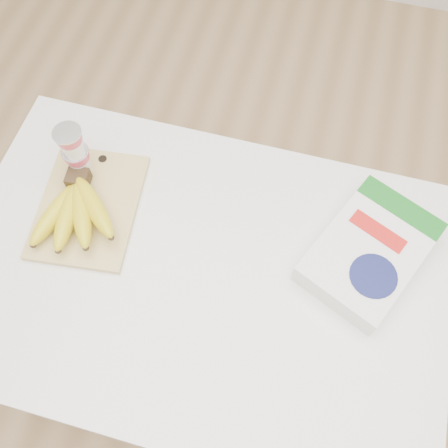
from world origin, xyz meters
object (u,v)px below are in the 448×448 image
(cutting_board, at_px, (89,206))
(cereal_box, at_px, (369,252))
(bananas, at_px, (75,210))
(table, at_px, (205,322))
(yogurt_stack, at_px, (75,151))

(cutting_board, distance_m, cereal_box, 0.63)
(bananas, bearing_deg, table, -9.84)
(table, xyz_separation_m, bananas, (-0.29, 0.05, 0.44))
(yogurt_stack, distance_m, cereal_box, 0.67)
(table, height_order, bananas, bananas)
(table, bearing_deg, cereal_box, 20.17)
(table, xyz_separation_m, cutting_board, (-0.28, 0.08, 0.41))
(table, distance_m, cutting_board, 0.50)
(cutting_board, relative_size, bananas, 1.40)
(yogurt_stack, bearing_deg, cereal_box, -3.51)
(cutting_board, bearing_deg, table, -22.71)
(cutting_board, bearing_deg, yogurt_stack, 112.11)
(bananas, height_order, yogurt_stack, yogurt_stack)
(table, relative_size, cutting_board, 3.61)
(cutting_board, xyz_separation_m, cereal_box, (0.62, 0.04, 0.02))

